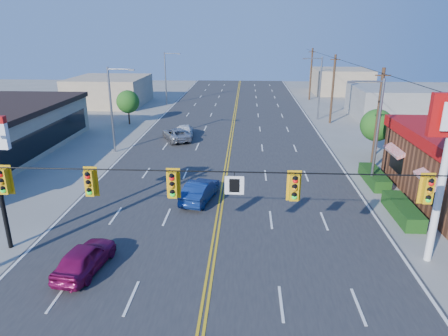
# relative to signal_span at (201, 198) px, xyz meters

# --- Properties ---
(ground) EXTENTS (160.00, 160.00, 0.00)m
(ground) POSITION_rel_signal_span_xyz_m (0.12, 0.00, -4.89)
(ground) COLOR gray
(ground) RESTS_ON ground
(road) EXTENTS (20.00, 120.00, 0.06)m
(road) POSITION_rel_signal_span_xyz_m (0.12, 20.00, -4.86)
(road) COLOR #2D2D30
(road) RESTS_ON ground
(signal_span) EXTENTS (24.32, 0.34, 9.00)m
(signal_span) POSITION_rel_signal_span_xyz_m (0.00, 0.00, 0.00)
(signal_span) COLOR #47301E
(signal_span) RESTS_ON ground
(streetlight_se) EXTENTS (2.55, 0.25, 8.00)m
(streetlight_se) POSITION_rel_signal_span_xyz_m (10.91, 14.00, -0.37)
(streetlight_se) COLOR gray
(streetlight_se) RESTS_ON ground
(streetlight_ne) EXTENTS (2.55, 0.25, 8.00)m
(streetlight_ne) POSITION_rel_signal_span_xyz_m (10.91, 38.00, -0.37)
(streetlight_ne) COLOR gray
(streetlight_ne) RESTS_ON ground
(streetlight_sw) EXTENTS (2.55, 0.25, 8.00)m
(streetlight_sw) POSITION_rel_signal_span_xyz_m (-10.67, 22.00, -0.37)
(streetlight_sw) COLOR gray
(streetlight_sw) RESTS_ON ground
(streetlight_nw) EXTENTS (2.55, 0.25, 8.00)m
(streetlight_nw) POSITION_rel_signal_span_xyz_m (-10.67, 48.00, -0.37)
(streetlight_nw) COLOR gray
(streetlight_nw) RESTS_ON ground
(utility_pole_near) EXTENTS (0.28, 0.28, 8.40)m
(utility_pole_near) POSITION_rel_signal_span_xyz_m (12.32, 18.00, -0.69)
(utility_pole_near) COLOR #47301E
(utility_pole_near) RESTS_ON ground
(utility_pole_mid) EXTENTS (0.28, 0.28, 8.40)m
(utility_pole_mid) POSITION_rel_signal_span_xyz_m (12.32, 36.00, -0.69)
(utility_pole_mid) COLOR #47301E
(utility_pole_mid) RESTS_ON ground
(utility_pole_far) EXTENTS (0.28, 0.28, 8.40)m
(utility_pole_far) POSITION_rel_signal_span_xyz_m (12.32, 54.00, -0.69)
(utility_pole_far) COLOR #47301E
(utility_pole_far) RESTS_ON ground
(tree_kfc_rear) EXTENTS (2.94, 2.94, 4.41)m
(tree_kfc_rear) POSITION_rel_signal_span_xyz_m (13.62, 22.00, -1.95)
(tree_kfc_rear) COLOR #47301E
(tree_kfc_rear) RESTS_ON ground
(tree_west) EXTENTS (2.80, 2.80, 4.20)m
(tree_west) POSITION_rel_signal_span_xyz_m (-12.88, 34.00, -2.09)
(tree_west) COLOR #47301E
(tree_west) RESTS_ON ground
(bld_east_mid) EXTENTS (12.00, 10.00, 4.00)m
(bld_east_mid) POSITION_rel_signal_span_xyz_m (22.12, 40.00, -2.89)
(bld_east_mid) COLOR gray
(bld_east_mid) RESTS_ON ground
(bld_west_far) EXTENTS (11.00, 12.00, 4.20)m
(bld_west_far) POSITION_rel_signal_span_xyz_m (-19.88, 48.00, -2.79)
(bld_west_far) COLOR tan
(bld_west_far) RESTS_ON ground
(bld_east_far) EXTENTS (10.00, 10.00, 4.40)m
(bld_east_far) POSITION_rel_signal_span_xyz_m (19.12, 62.00, -2.69)
(bld_east_far) COLOR tan
(bld_east_far) RESTS_ON ground
(car_magenta) EXTENTS (2.18, 4.23, 1.38)m
(car_magenta) POSITION_rel_signal_span_xyz_m (-5.92, 2.00, -4.20)
(car_magenta) COLOR maroon
(car_magenta) RESTS_ON ground
(car_blue) EXTENTS (2.46, 4.61, 1.44)m
(car_blue) POSITION_rel_signal_span_xyz_m (-1.33, 10.73, -4.16)
(car_blue) COLOR navy
(car_blue) RESTS_ON ground
(car_white) EXTENTS (2.26, 4.44, 1.24)m
(car_white) POSITION_rel_signal_span_xyz_m (-5.01, 28.32, -4.27)
(car_white) COLOR white
(car_white) RESTS_ON ground
(car_silver) EXTENTS (3.97, 5.22, 1.32)m
(car_silver) POSITION_rel_signal_span_xyz_m (-5.62, 26.34, -4.23)
(car_silver) COLOR #A7A7AC
(car_silver) RESTS_ON ground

